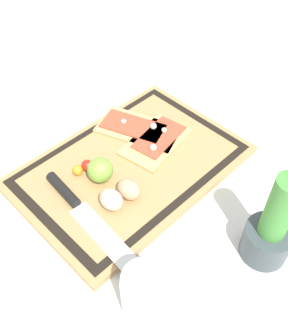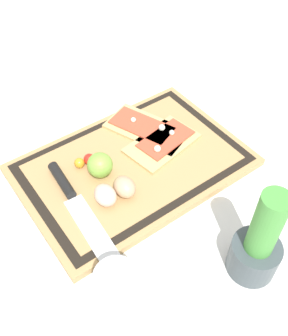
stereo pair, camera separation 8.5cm
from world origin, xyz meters
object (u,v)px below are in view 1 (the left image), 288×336
cherry_tomato_red (87,165)px  herb_pot (271,231)px  sauce_jar (144,295)px  knife (76,204)px  cherry_tomato_yellow (78,170)px  pizza_slice_far (157,141)px  lime (100,170)px  egg_pink (111,199)px  pizza_slice_near (137,128)px  egg_brown (129,189)px

cherry_tomato_red → herb_pot: bearing=106.6°
cherry_tomato_red → sauce_jar: bearing=67.8°
herb_pot → sauce_jar: 0.25m
knife → cherry_tomato_yellow: (-0.06, -0.07, 0.00)m
knife → sauce_jar: size_ratio=2.70×
pizza_slice_far → lime: size_ratio=3.30×
knife → egg_pink: bearing=137.3°
lime → cherry_tomato_red: 0.04m
lime → cherry_tomato_yellow: lime is taller
knife → sauce_jar: 0.24m
knife → cherry_tomato_yellow: bearing=-130.2°
cherry_tomato_yellow → knife: bearing=49.8°
knife → pizza_slice_far: bearing=-176.2°
cherry_tomato_yellow → pizza_slice_far: bearing=165.0°
herb_pot → knife: bearing=-58.6°
pizza_slice_near → herb_pot: (0.05, 0.40, 0.05)m
lime → sauce_jar: size_ratio=0.51×
sauce_jar → herb_pot: bearing=161.1°
pizza_slice_near → egg_brown: bearing=41.3°
pizza_slice_near → herb_pot: size_ratio=1.04×
knife → herb_pot: bearing=121.4°
herb_pot → sauce_jar: (0.24, -0.08, -0.03)m
pizza_slice_far → knife: bearing=3.8°
egg_pink → lime: bearing=-114.1°
pizza_slice_near → egg_brown: (0.15, 0.13, 0.02)m
knife → herb_pot: size_ratio=1.41×
egg_brown → cherry_tomato_yellow: size_ratio=2.34×
cherry_tomato_yellow → cherry_tomato_red: bearing=168.9°
lime → cherry_tomato_red: size_ratio=2.18×
egg_brown → sauce_jar: 0.23m
lime → sauce_jar: bearing=64.1°
pizza_slice_far → herb_pot: bearing=80.6°
cherry_tomato_yellow → sauce_jar: sauce_jar is taller
egg_brown → lime: (0.01, -0.08, 0.01)m
egg_pink → herb_pot: bearing=117.7°
egg_brown → sauce_jar: size_ratio=0.50×
egg_pink → cherry_tomato_red: (-0.03, -0.11, -0.01)m
pizza_slice_near → lime: lime is taller
cherry_tomato_red → egg_pink: bearing=75.9°
pizza_slice_far → cherry_tomato_yellow: size_ratio=8.00×
sauce_jar → pizza_slice_near: bearing=-132.4°
egg_pink → cherry_tomato_yellow: egg_pink is taller
herb_pot → lime: bearing=-72.1°
pizza_slice_far → egg_pink: (0.20, 0.07, 0.02)m
cherry_tomato_red → pizza_slice_near: bearing=-174.7°
knife → egg_pink: 0.07m
lime → cherry_tomato_red: lime is taller
sauce_jar → lime: bearing=-115.9°
cherry_tomato_red → cherry_tomato_yellow: 0.02m
pizza_slice_near → egg_pink: egg_pink is taller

